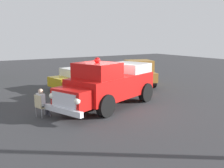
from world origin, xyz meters
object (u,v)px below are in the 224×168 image
parked_pickup (135,71)px  lawn_chair_near_truck (40,104)px  lawn_chair_by_car (128,84)px  spectator_seated (43,102)px  classic_hot_rod (82,78)px  spectator_standing (110,77)px  vintage_fire_truck (109,83)px  lawn_chair_spare (93,74)px

parked_pickup → lawn_chair_near_truck: 9.35m
lawn_chair_by_car → spectator_seated: bearing=18.1°
classic_hot_rod → spectator_standing: spectator_standing is taller
lawn_chair_near_truck → spectator_seated: size_ratio=0.79×
vintage_fire_truck → parked_pickup: (-4.81, -4.20, -0.21)m
parked_pickup → lawn_chair_spare: 3.59m
lawn_chair_near_truck → spectator_seated: spectator_seated is taller
lawn_chair_by_car → vintage_fire_truck: bearing=38.0°
classic_hot_rod → lawn_chair_near_truck: size_ratio=4.52×
vintage_fire_truck → spectator_standing: 3.69m
spectator_seated → lawn_chair_near_truck: bearing=17.8°
lawn_chair_near_truck → lawn_chair_by_car: size_ratio=1.00×
vintage_fire_truck → classic_hot_rod: (-0.84, -5.00, -0.45)m
classic_hot_rod → spectator_seated: classic_hot_rod is taller
vintage_fire_truck → lawn_chair_spare: size_ratio=6.21×
parked_pickup → spectator_seated: size_ratio=3.97×
lawn_chair_spare → classic_hot_rod: bearing=47.0°
lawn_chair_near_truck → lawn_chair_by_car: bearing=-161.9°
lawn_chair_near_truck → lawn_chair_spare: size_ratio=1.00×
vintage_fire_truck → lawn_chair_by_car: (-2.67, -2.09, -0.61)m
lawn_chair_spare → spectator_seated: size_ratio=0.79×
lawn_chair_spare → lawn_chair_by_car: bearing=87.6°
vintage_fire_truck → parked_pickup: 6.39m
vintage_fire_truck → parked_pickup: vintage_fire_truck is taller
vintage_fire_truck → classic_hot_rod: vintage_fire_truck is taller
classic_hot_rod → lawn_chair_spare: 3.01m
vintage_fire_truck → parked_pickup: size_ratio=1.24×
spectator_standing → lawn_chair_near_truck: bearing=28.9°
classic_hot_rod → lawn_chair_near_truck: (4.40, 4.95, -0.16)m
lawn_chair_by_car → spectator_standing: spectator_standing is taller
parked_pickup → spectator_standing: size_ratio=3.06×
spectator_standing → lawn_chair_by_car: bearing=124.4°
parked_pickup → lawn_chair_near_truck: size_ratio=5.02×
lawn_chair_spare → spectator_standing: bearing=77.4°
classic_hot_rod → spectator_seated: bearing=49.0°
classic_hot_rod → lawn_chair_by_car: 3.45m
lawn_chair_by_car → lawn_chair_spare: bearing=-92.4°
vintage_fire_truck → lawn_chair_spare: 7.78m
classic_hot_rod → lawn_chair_by_car: (-1.83, 2.91, -0.16)m
lawn_chair_spare → spectator_standing: spectator_standing is taller
classic_hot_rod → parked_pickup: size_ratio=0.90×
parked_pickup → lawn_chair_spare: parked_pickup is taller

